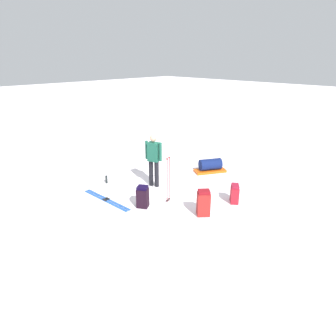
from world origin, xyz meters
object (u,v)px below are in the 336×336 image
object	(u,v)px
backpack_bright	(143,197)
backpack_small_spare	(203,203)
gear_sled	(210,166)
ski_pair_near	(106,200)
backpack_large_dark	(235,194)
thermos_bottle	(106,179)
ski_poles_planted_near	(168,178)
skier_standing	(154,158)

from	to	relation	value
backpack_bright	backpack_small_spare	world-z (taller)	backpack_small_spare
backpack_bright	gear_sled	bearing A→B (deg)	-175.62
ski_pair_near	backpack_small_spare	bearing A→B (deg)	117.70
ski_pair_near	gear_sled	size ratio (longest dim) A/B	1.64
backpack_large_dark	thermos_bottle	size ratio (longest dim) A/B	2.11
ski_pair_near	backpack_bright	world-z (taller)	backpack_bright
ski_poles_planted_near	backpack_bright	bearing A→B (deg)	-21.70
backpack_small_spare	thermos_bottle	xyz separation A→B (m)	(0.61, -3.54, -0.22)
backpack_small_spare	thermos_bottle	world-z (taller)	backpack_small_spare
backpack_large_dark	backpack_bright	distance (m)	2.60
gear_sled	thermos_bottle	world-z (taller)	gear_sled
backpack_bright	skier_standing	bearing A→B (deg)	-145.17
backpack_small_spare	ski_poles_planted_near	xyz separation A→B (m)	(0.11, -1.18, 0.40)
backpack_small_spare	skier_standing	bearing A→B (deg)	-98.69
skier_standing	gear_sled	xyz separation A→B (m)	(-2.24, 0.55, -0.73)
ski_pair_near	thermos_bottle	world-z (taller)	thermos_bottle
backpack_small_spare	ski_poles_planted_near	world-z (taller)	ski_poles_planted_near
gear_sled	backpack_small_spare	bearing A→B (deg)	33.68
backpack_large_dark	backpack_small_spare	world-z (taller)	backpack_small_spare
ski_pair_near	ski_poles_planted_near	bearing A→B (deg)	132.18
ski_pair_near	gear_sled	distance (m)	4.00
backpack_small_spare	gear_sled	world-z (taller)	backpack_small_spare
backpack_small_spare	thermos_bottle	distance (m)	3.60
ski_pair_near	gear_sled	bearing A→B (deg)	168.52
backpack_large_dark	gear_sled	distance (m)	2.37
backpack_bright	ski_poles_planted_near	bearing A→B (deg)	158.30
ski_poles_planted_near	gear_sled	xyz separation A→B (m)	(-2.70, -0.54, -0.52)
ski_pair_near	thermos_bottle	bearing A→B (deg)	-124.78
backpack_large_dark	gear_sled	bearing A→B (deg)	-126.23
backpack_small_spare	gear_sled	size ratio (longest dim) A/B	0.60
ski_poles_planted_near	thermos_bottle	bearing A→B (deg)	-77.95
backpack_small_spare	gear_sled	xyz separation A→B (m)	(-2.59, -1.72, -0.13)
skier_standing	backpack_bright	bearing A→B (deg)	34.83
gear_sled	skier_standing	bearing A→B (deg)	-13.85
backpack_bright	ski_poles_planted_near	size ratio (longest dim) A/B	0.46
backpack_bright	backpack_large_dark	bearing A→B (deg)	140.58
gear_sled	backpack_large_dark	bearing A→B (deg)	53.77
ski_pair_near	backpack_small_spare	size ratio (longest dim) A/B	2.72
skier_standing	thermos_bottle	size ratio (longest dim) A/B	6.54
thermos_bottle	backpack_bright	bearing A→B (deg)	84.32
backpack_large_dark	backpack_bright	world-z (taller)	backpack_bright
ski_poles_planted_near	ski_pair_near	bearing A→B (deg)	-47.82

